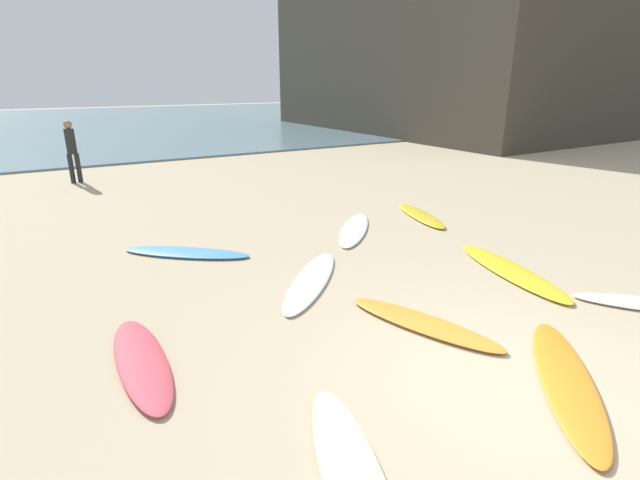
{
  "coord_description": "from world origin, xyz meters",
  "views": [
    {
      "loc": [
        -3.79,
        -2.57,
        3.0
      ],
      "look_at": [
        0.27,
        4.25,
        0.3
      ],
      "focal_mm": 26.45,
      "sensor_mm": 36.0,
      "label": 1
    }
  ],
  "objects_px": {
    "surfboard_4": "(186,252)",
    "surfboard_5": "(353,476)",
    "beachgoer_near": "(72,148)",
    "surfboard_0": "(423,323)",
    "surfboard_2": "(354,229)",
    "surfboard_1": "(511,271)",
    "surfboard_8": "(566,380)",
    "surfboard_3": "(311,280)",
    "surfboard_6": "(142,361)",
    "surfboard_9": "(421,215)"
  },
  "relations": [
    {
      "from": "surfboard_2",
      "to": "beachgoer_near",
      "type": "distance_m",
      "value": 9.6
    },
    {
      "from": "surfboard_2",
      "to": "surfboard_4",
      "type": "height_order",
      "value": "surfboard_4"
    },
    {
      "from": "surfboard_5",
      "to": "beachgoer_near",
      "type": "bearing_deg",
      "value": 112.37
    },
    {
      "from": "surfboard_8",
      "to": "surfboard_9",
      "type": "bearing_deg",
      "value": 106.87
    },
    {
      "from": "surfboard_4",
      "to": "surfboard_6",
      "type": "xyz_separation_m",
      "value": [
        -1.41,
        -3.22,
        0.0
      ]
    },
    {
      "from": "surfboard_6",
      "to": "surfboard_9",
      "type": "distance_m",
      "value": 7.33
    },
    {
      "from": "surfboard_4",
      "to": "surfboard_3",
      "type": "bearing_deg",
      "value": -109.18
    },
    {
      "from": "surfboard_3",
      "to": "surfboard_6",
      "type": "bearing_deg",
      "value": -116.03
    },
    {
      "from": "surfboard_1",
      "to": "surfboard_9",
      "type": "height_order",
      "value": "surfboard_9"
    },
    {
      "from": "surfboard_4",
      "to": "surfboard_5",
      "type": "xyz_separation_m",
      "value": [
        -0.3,
        -5.74,
        0.0
      ]
    },
    {
      "from": "surfboard_3",
      "to": "surfboard_8",
      "type": "relative_size",
      "value": 1.0
    },
    {
      "from": "surfboard_3",
      "to": "beachgoer_near",
      "type": "distance_m",
      "value": 10.57
    },
    {
      "from": "surfboard_8",
      "to": "surfboard_0",
      "type": "bearing_deg",
      "value": 150.26
    },
    {
      "from": "surfboard_3",
      "to": "surfboard_2",
      "type": "bearing_deg",
      "value": 85.36
    },
    {
      "from": "surfboard_5",
      "to": "surfboard_3",
      "type": "bearing_deg",
      "value": 84.09
    },
    {
      "from": "surfboard_1",
      "to": "surfboard_4",
      "type": "xyz_separation_m",
      "value": [
        -4.32,
        3.59,
        -0.0
      ]
    },
    {
      "from": "surfboard_2",
      "to": "surfboard_3",
      "type": "distance_m",
      "value": 2.8
    },
    {
      "from": "surfboard_1",
      "to": "surfboard_5",
      "type": "xyz_separation_m",
      "value": [
        -4.62,
        -2.15,
        -0.0
      ]
    },
    {
      "from": "surfboard_0",
      "to": "surfboard_9",
      "type": "relative_size",
      "value": 1.0
    },
    {
      "from": "surfboard_3",
      "to": "beachgoer_near",
      "type": "relative_size",
      "value": 1.32
    },
    {
      "from": "surfboard_1",
      "to": "surfboard_6",
      "type": "height_order",
      "value": "surfboard_1"
    },
    {
      "from": "surfboard_4",
      "to": "surfboard_6",
      "type": "bearing_deg",
      "value": -163.47
    },
    {
      "from": "surfboard_0",
      "to": "beachgoer_near",
      "type": "distance_m",
      "value": 12.57
    },
    {
      "from": "beachgoer_near",
      "to": "surfboard_5",
      "type": "bearing_deg",
      "value": 98.5
    },
    {
      "from": "surfboard_2",
      "to": "surfboard_6",
      "type": "bearing_deg",
      "value": -107.33
    },
    {
      "from": "surfboard_3",
      "to": "beachgoer_near",
      "type": "xyz_separation_m",
      "value": [
        -2.45,
        10.23,
        1.03
      ]
    },
    {
      "from": "surfboard_2",
      "to": "surfboard_5",
      "type": "bearing_deg",
      "value": -82.56
    },
    {
      "from": "surfboard_5",
      "to": "beachgoer_near",
      "type": "distance_m",
      "value": 13.81
    },
    {
      "from": "surfboard_0",
      "to": "surfboard_1",
      "type": "distance_m",
      "value": 2.51
    },
    {
      "from": "surfboard_4",
      "to": "beachgoer_near",
      "type": "relative_size",
      "value": 1.27
    },
    {
      "from": "surfboard_0",
      "to": "beachgoer_near",
      "type": "height_order",
      "value": "beachgoer_near"
    },
    {
      "from": "surfboard_2",
      "to": "surfboard_4",
      "type": "bearing_deg",
      "value": -144.18
    },
    {
      "from": "surfboard_5",
      "to": "surfboard_9",
      "type": "bearing_deg",
      "value": 62.87
    },
    {
      "from": "surfboard_0",
      "to": "surfboard_1",
      "type": "relative_size",
      "value": 0.83
    },
    {
      "from": "surfboard_1",
      "to": "beachgoer_near",
      "type": "relative_size",
      "value": 1.39
    },
    {
      "from": "surfboard_9",
      "to": "surfboard_3",
      "type": "bearing_deg",
      "value": 42.29
    },
    {
      "from": "surfboard_5",
      "to": "surfboard_0",
      "type": "bearing_deg",
      "value": 54.84
    },
    {
      "from": "beachgoer_near",
      "to": "surfboard_4",
      "type": "bearing_deg",
      "value": 103.06
    },
    {
      "from": "surfboard_5",
      "to": "surfboard_9",
      "type": "height_order",
      "value": "surfboard_9"
    },
    {
      "from": "surfboard_4",
      "to": "surfboard_6",
      "type": "relative_size",
      "value": 1.13
    },
    {
      "from": "surfboard_2",
      "to": "surfboard_8",
      "type": "relative_size",
      "value": 0.98
    },
    {
      "from": "surfboard_8",
      "to": "surfboard_4",
      "type": "bearing_deg",
      "value": 157.04
    },
    {
      "from": "surfboard_2",
      "to": "surfboard_3",
      "type": "bearing_deg",
      "value": -96.43
    },
    {
      "from": "surfboard_2",
      "to": "surfboard_6",
      "type": "xyz_separation_m",
      "value": [
        -4.83,
        -2.84,
        0.01
      ]
    },
    {
      "from": "beachgoer_near",
      "to": "surfboard_2",
      "type": "bearing_deg",
      "value": 123.54
    },
    {
      "from": "surfboard_2",
      "to": "beachgoer_near",
      "type": "bearing_deg",
      "value": 160.74
    },
    {
      "from": "surfboard_0",
      "to": "surfboard_5",
      "type": "distance_m",
      "value": 2.69
    },
    {
      "from": "surfboard_2",
      "to": "surfboard_8",
      "type": "bearing_deg",
      "value": -59.17
    },
    {
      "from": "surfboard_0",
      "to": "surfboard_9",
      "type": "distance_m",
      "value": 5.17
    },
    {
      "from": "surfboard_2",
      "to": "surfboard_0",
      "type": "bearing_deg",
      "value": -70.04
    }
  ]
}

